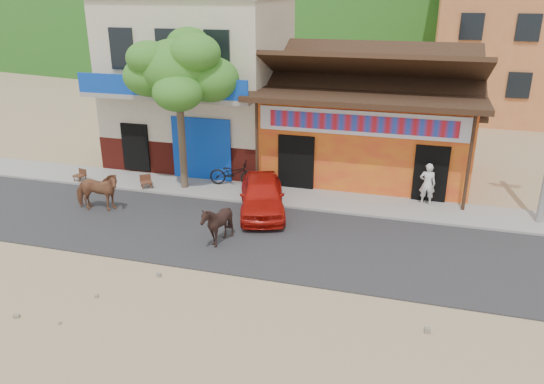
# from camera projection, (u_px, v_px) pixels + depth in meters

# --- Properties ---
(ground) EXTENTS (120.00, 120.00, 0.00)m
(ground) POSITION_uv_depth(u_px,v_px,m) (250.00, 278.00, 14.48)
(ground) COLOR #9E825B
(ground) RESTS_ON ground
(road) EXTENTS (60.00, 5.00, 0.04)m
(road) POSITION_uv_depth(u_px,v_px,m) (275.00, 239.00, 16.72)
(road) COLOR #28282B
(road) RESTS_ON ground
(sidewalk) EXTENTS (60.00, 2.00, 0.12)m
(sidewalk) POSITION_uv_depth(u_px,v_px,m) (300.00, 198.00, 19.84)
(sidewalk) COLOR gray
(sidewalk) RESTS_ON ground
(dance_club) EXTENTS (8.00, 6.00, 3.60)m
(dance_club) POSITION_uv_depth(u_px,v_px,m) (369.00, 131.00, 22.29)
(dance_club) COLOR orange
(dance_club) RESTS_ON ground
(cafe_building) EXTENTS (7.00, 6.00, 7.00)m
(cafe_building) POSITION_uv_depth(u_px,v_px,m) (202.00, 82.00, 23.61)
(cafe_building) COLOR beige
(cafe_building) RESTS_ON ground
(apartment_front) EXTENTS (9.00, 9.00, 12.00)m
(apartment_front) POSITION_uv_depth(u_px,v_px,m) (518.00, 14.00, 31.55)
(apartment_front) COLOR #CC723F
(apartment_front) RESTS_ON ground
(tree) EXTENTS (3.00, 3.00, 6.00)m
(tree) POSITION_uv_depth(u_px,v_px,m) (180.00, 112.00, 19.75)
(tree) COLOR #2D721E
(tree) RESTS_ON sidewalk
(cow_tan) EXTENTS (1.81, 1.08, 1.43)m
(cow_tan) POSITION_uv_depth(u_px,v_px,m) (97.00, 191.00, 18.58)
(cow_tan) COLOR brown
(cow_tan) RESTS_ON road
(cow_dark) EXTENTS (1.63, 1.59, 1.35)m
(cow_dark) POSITION_uv_depth(u_px,v_px,m) (217.00, 224.00, 16.11)
(cow_dark) COLOR black
(cow_dark) RESTS_ON road
(red_car) EXTENTS (2.60, 4.05, 1.28)m
(red_car) POSITION_uv_depth(u_px,v_px,m) (262.00, 195.00, 18.45)
(red_car) COLOR red
(red_car) RESTS_ON road
(scooter) EXTENTS (1.93, 0.88, 0.98)m
(scooter) POSITION_uv_depth(u_px,v_px,m) (233.00, 173.00, 20.85)
(scooter) COLOR black
(scooter) RESTS_ON sidewalk
(pedestrian) EXTENTS (0.57, 0.38, 1.53)m
(pedestrian) POSITION_uv_depth(u_px,v_px,m) (427.00, 184.00, 18.92)
(pedestrian) COLOR silver
(pedestrian) RESTS_ON sidewalk
(cafe_chair_left) EXTENTS (0.49, 0.49, 0.86)m
(cafe_chair_left) POSITION_uv_depth(u_px,v_px,m) (79.00, 171.00, 21.35)
(cafe_chair_left) COLOR #4A2A18
(cafe_chair_left) RESTS_ON sidewalk
(cafe_chair_right) EXTENTS (0.60, 0.60, 0.92)m
(cafe_chair_right) POSITION_uv_depth(u_px,v_px,m) (146.00, 177.00, 20.57)
(cafe_chair_right) COLOR #532F1B
(cafe_chair_right) RESTS_ON sidewalk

